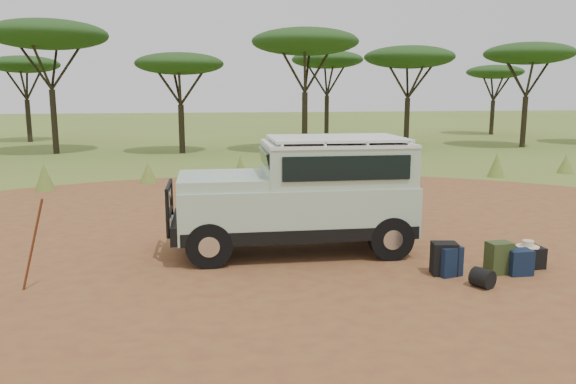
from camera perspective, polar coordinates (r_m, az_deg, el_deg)
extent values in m
plane|color=olive|center=(10.12, -0.33, -6.99)|extent=(140.00, 140.00, 0.00)
cylinder|color=brown|center=(10.12, -0.33, -6.97)|extent=(23.00, 23.00, 0.01)
cone|color=olive|center=(18.54, -23.51, 1.42)|extent=(0.60, 0.60, 0.85)
cone|color=olive|center=(18.97, -14.02, 1.92)|extent=(0.60, 0.60, 0.70)
cone|color=olive|center=(18.57, -4.85, 2.33)|extent=(0.60, 0.60, 0.90)
cone|color=olive|center=(18.69, 4.47, 2.23)|extent=(0.60, 0.60, 0.80)
cone|color=olive|center=(20.29, 12.22, 2.59)|extent=(0.60, 0.60, 0.75)
cone|color=olive|center=(21.07, 20.43, 2.59)|extent=(0.60, 0.60, 0.85)
cone|color=olive|center=(23.06, 26.38, 2.59)|extent=(0.60, 0.60, 0.70)
cylinder|color=black|center=(29.27, -22.65, 6.59)|extent=(0.28, 0.28, 3.06)
ellipsoid|color=#193412|center=(29.35, -23.21, 14.49)|extent=(5.50, 5.50, 1.38)
cylinder|color=black|center=(27.79, -10.75, 6.30)|extent=(0.28, 0.28, 2.34)
ellipsoid|color=#193412|center=(27.76, -10.97, 12.68)|extent=(4.20, 4.20, 1.05)
cylinder|color=black|center=(27.94, 1.71, 7.10)|extent=(0.28, 0.28, 2.93)
ellipsoid|color=#193412|center=(27.99, 1.75, 15.02)|extent=(5.20, 5.20, 1.30)
cylinder|color=black|center=(31.31, 11.97, 6.93)|extent=(0.28, 0.28, 2.61)
ellipsoid|color=#193412|center=(31.31, 12.21, 13.24)|extent=(4.80, 4.80, 1.20)
cylinder|color=black|center=(32.72, 22.84, 6.57)|extent=(0.28, 0.28, 2.70)
ellipsoid|color=#193412|center=(32.73, 23.28, 12.81)|extent=(4.60, 4.60, 1.15)
cylinder|color=black|center=(36.79, -24.85, 6.57)|extent=(0.28, 0.28, 2.48)
ellipsoid|color=#193412|center=(36.78, -25.24, 11.65)|extent=(4.00, 4.00, 1.00)
cylinder|color=black|center=(36.11, 3.94, 7.61)|extent=(0.28, 0.28, 2.70)
ellipsoid|color=#193412|center=(36.12, 4.01, 13.28)|extent=(4.50, 4.50, 1.12)
cylinder|color=black|center=(41.54, 20.02, 7.12)|extent=(0.28, 0.28, 2.34)
ellipsoid|color=#193412|center=(41.52, 20.28, 11.38)|extent=(3.80, 3.80, 0.95)
cube|color=#A5C0A4|center=(10.48, 0.75, -1.58)|extent=(4.32, 1.88, 0.90)
cube|color=black|center=(10.56, 0.74, -3.37)|extent=(4.23, 1.91, 0.23)
cube|color=#A5C0A4|center=(10.49, 4.88, 2.86)|extent=(2.69, 1.76, 0.71)
cube|color=silver|center=(10.45, 4.92, 4.95)|extent=(2.70, 1.80, 0.06)
cube|color=silver|center=(10.44, 4.92, 5.47)|extent=(2.48, 1.68, 0.05)
cube|color=#A5C0A4|center=(10.26, -6.70, 1.19)|extent=(1.62, 1.69, 0.19)
cube|color=black|center=(10.27, -2.23, 2.93)|extent=(0.20, 1.44, 0.50)
cube|color=black|center=(9.66, 6.04, 2.42)|extent=(2.25, 0.10, 0.43)
cube|color=black|center=(11.32, 3.90, 3.59)|extent=(2.25, 0.10, 0.43)
cube|color=black|center=(10.88, 11.80, 2.94)|extent=(0.09, 1.40, 0.39)
cube|color=black|center=(10.44, -11.25, -3.41)|extent=(0.18, 1.72, 0.32)
cylinder|color=black|center=(10.29, -12.03, 0.69)|extent=(0.10, 1.23, 0.07)
cylinder|color=black|center=(10.39, -11.93, -2.05)|extent=(0.10, 1.23, 0.07)
cylinder|color=silver|center=(10.07, -12.19, -0.63)|extent=(0.07, 0.21, 0.21)
cylinder|color=silver|center=(10.59, -12.00, -0.09)|extent=(0.07, 0.21, 0.21)
cube|color=silver|center=(10.42, -11.69, -2.81)|extent=(0.05, 0.40, 0.11)
cylinder|color=black|center=(11.11, -2.29, 2.93)|extent=(0.08, 0.08, 0.78)
cylinder|color=black|center=(9.72, -8.02, -5.36)|extent=(0.80, 0.29, 0.80)
cylinder|color=black|center=(11.20, -8.06, -3.27)|extent=(0.80, 0.29, 0.80)
cylinder|color=black|center=(10.24, 10.40, -4.63)|extent=(0.80, 0.29, 0.80)
cylinder|color=black|center=(11.66, 8.01, -2.74)|extent=(0.80, 0.29, 0.80)
cylinder|color=#5F2416|center=(9.21, -24.51, -4.96)|extent=(0.48, 0.28, 1.46)
cube|color=black|center=(9.64, 15.56, -6.56)|extent=(0.45, 0.36, 0.55)
cube|color=#111E37|center=(9.62, 16.04, -6.77)|extent=(0.43, 0.35, 0.50)
cube|color=#2D3B1B|center=(9.99, 20.62, -6.29)|extent=(0.41, 0.31, 0.54)
cube|color=#111E37|center=(10.06, 22.44, -6.62)|extent=(0.39, 0.30, 0.43)
cube|color=black|center=(10.51, 23.09, -6.12)|extent=(0.54, 0.39, 0.37)
cylinder|color=black|center=(9.25, 19.15, -8.27)|extent=(0.41, 0.41, 0.30)
cylinder|color=beige|center=(10.46, 23.17, -5.11)|extent=(0.38, 0.38, 0.02)
cylinder|color=beige|center=(10.45, 23.19, -4.81)|extent=(0.19, 0.19, 0.10)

